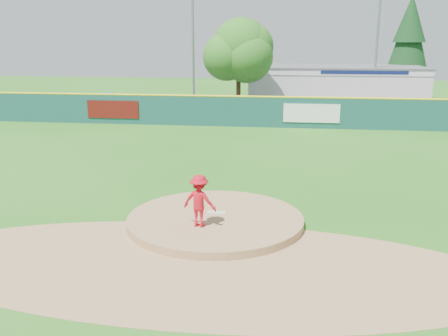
# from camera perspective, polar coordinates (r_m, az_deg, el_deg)

# --- Properties ---
(ground) EXTENTS (120.00, 120.00, 0.00)m
(ground) POSITION_cam_1_polar(r_m,az_deg,el_deg) (15.74, -0.99, -6.40)
(ground) COLOR #286B19
(ground) RESTS_ON ground
(pitchers_mound) EXTENTS (5.50, 5.50, 0.50)m
(pitchers_mound) POSITION_cam_1_polar(r_m,az_deg,el_deg) (15.74, -0.99, -6.40)
(pitchers_mound) COLOR #9E774C
(pitchers_mound) RESTS_ON ground
(pitching_rubber) EXTENTS (0.60, 0.15, 0.04)m
(pitching_rubber) POSITION_cam_1_polar(r_m,az_deg,el_deg) (15.92, -0.83, -5.11)
(pitching_rubber) COLOR white
(pitching_rubber) RESTS_ON pitchers_mound
(infield_dirt_arc) EXTENTS (15.40, 15.40, 0.01)m
(infield_dirt_arc) POSITION_cam_1_polar(r_m,az_deg,el_deg) (13.02, -3.05, -11.04)
(infield_dirt_arc) COLOR #9E774C
(infield_dirt_arc) RESTS_ON ground
(parking_lot) EXTENTS (44.00, 16.00, 0.02)m
(parking_lot) POSITION_cam_1_polar(r_m,az_deg,el_deg) (41.97, 4.67, 6.76)
(parking_lot) COLOR #38383A
(parking_lot) RESTS_ON ground
(pitcher) EXTENTS (1.11, 0.79, 1.56)m
(pitcher) POSITION_cam_1_polar(r_m,az_deg,el_deg) (14.64, -2.83, -3.76)
(pitcher) COLOR red
(pitcher) RESTS_ON pitchers_mound
(van) EXTENTS (4.63, 2.33, 1.26)m
(van) POSITION_cam_1_polar(r_m,az_deg,el_deg) (36.36, 1.23, 6.64)
(van) COLOR silver
(van) RESTS_ON parking_lot
(pool_building_grp) EXTENTS (15.20, 8.20, 3.31)m
(pool_building_grp) POSITION_cam_1_polar(r_m,az_deg,el_deg) (46.84, 12.52, 9.31)
(pool_building_grp) COLOR silver
(pool_building_grp) RESTS_ON ground
(fence_banners) EXTENTS (16.93, 0.04, 1.20)m
(fence_banners) POSITION_cam_1_polar(r_m,az_deg,el_deg) (33.22, -1.66, 6.50)
(fence_banners) COLOR #5B100D
(fence_banners) RESTS_ON ground
(playground_slide) EXTENTS (0.97, 2.72, 1.50)m
(playground_slide) POSITION_cam_1_polar(r_m,az_deg,el_deg) (40.81, -13.44, 7.26)
(playground_slide) COLOR blue
(playground_slide) RESTS_ON ground
(outfield_fence) EXTENTS (40.00, 0.14, 2.07)m
(outfield_fence) POSITION_cam_1_polar(r_m,az_deg,el_deg) (32.92, 3.81, 6.56)
(outfield_fence) COLOR #154643
(outfield_fence) RESTS_ON ground
(deciduous_tree) EXTENTS (5.60, 5.60, 7.36)m
(deciduous_tree) POSITION_cam_1_polar(r_m,az_deg,el_deg) (39.77, 1.69, 12.95)
(deciduous_tree) COLOR #382314
(deciduous_tree) RESTS_ON ground
(conifer_tree) EXTENTS (4.40, 4.40, 9.50)m
(conifer_tree) POSITION_cam_1_polar(r_m,az_deg,el_deg) (51.66, 20.39, 13.53)
(conifer_tree) COLOR #382314
(conifer_tree) RESTS_ON ground
(light_pole_left) EXTENTS (1.75, 0.25, 11.00)m
(light_pole_left) POSITION_cam_1_polar(r_m,az_deg,el_deg) (42.35, -3.57, 15.05)
(light_pole_left) COLOR gray
(light_pole_left) RESTS_ON ground
(light_pole_right) EXTENTS (1.75, 0.25, 10.00)m
(light_pole_right) POSITION_cam_1_polar(r_m,az_deg,el_deg) (44.05, 17.11, 13.78)
(light_pole_right) COLOR gray
(light_pole_right) RESTS_ON ground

